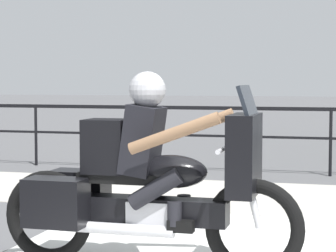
% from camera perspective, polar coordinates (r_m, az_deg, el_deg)
% --- Properties ---
extents(sidewalk_band, '(44.00, 2.40, 0.01)m').
position_cam_1_polar(sidewalk_band, '(8.55, 13.58, -6.27)').
color(sidewalk_band, '#B7B2A8').
rests_on(sidewalk_band, ground).
extents(fence_railing, '(36.00, 0.05, 1.09)m').
position_cam_1_polar(fence_railing, '(10.61, 14.00, 0.34)').
color(fence_railing, black).
rests_on(fence_railing, ground).
extents(motorcycle, '(2.48, 0.76, 1.58)m').
position_cam_1_polar(motorcycle, '(5.20, -2.08, -4.84)').
color(motorcycle, black).
rests_on(motorcycle, ground).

